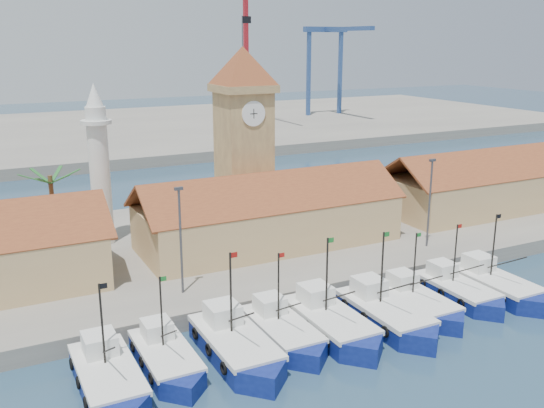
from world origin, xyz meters
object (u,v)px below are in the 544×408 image
boat_0 (109,381)px  clock_tower (244,135)px  minaret (99,165)px  boat_4 (332,325)px

boat_0 → clock_tower: size_ratio=0.44×
clock_tower → minaret: 15.30m
clock_tower → minaret: (-15.00, 2.00, -2.23)m
boat_0 → minaret: 27.66m
boat_0 → clock_tower: clock_tower is taller
minaret → clock_tower: bearing=-7.6°
boat_0 → clock_tower: (20.24, 23.64, 11.19)m
clock_tower → minaret: size_ratio=1.39×
minaret → boat_4: bearing=-65.6°
boat_0 → minaret: minaret is taller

